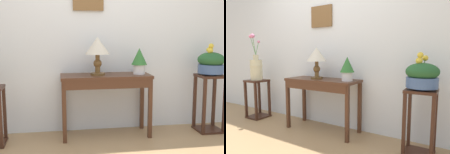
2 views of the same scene
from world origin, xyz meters
The scene contains 8 objects.
back_wall_with_art centered at (0.00, 1.41, 1.40)m, with size 9.00×0.13×2.80m.
console_table centered at (0.01, 1.08, 0.64)m, with size 1.06×0.43×0.75m.
table_lamp centered at (-0.08, 1.10, 1.06)m, with size 0.29×0.29×0.45m.
potted_plant_on_console centered at (0.42, 1.09, 0.92)m, with size 0.19×0.19×0.31m.
pedestal_stand_left centered at (-1.30, 1.01, 0.33)m, with size 0.31×0.31×0.66m.
flower_vase_tall_left centered at (-1.30, 1.01, 0.88)m, with size 0.21×0.23×0.77m.
pedestal_stand_right centered at (1.33, 1.05, 0.36)m, with size 0.31×0.31×0.73m.
planter_bowl_wide_right centered at (1.33, 1.05, 0.88)m, with size 0.33×0.33×0.39m.
Camera 2 is at (1.62, -1.13, 1.08)m, focal length 31.38 mm.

